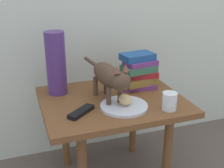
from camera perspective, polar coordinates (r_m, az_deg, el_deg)
name	(u,v)px	position (r m, az deg, el deg)	size (l,w,h in m)	color
side_table	(112,111)	(1.55, 0.00, -5.22)	(0.72, 0.58, 0.50)	brown
plate	(124,106)	(1.42, 2.32, -4.29)	(0.23, 0.23, 0.01)	silver
bread_roll	(125,100)	(1.42, 2.53, -3.03)	(0.08, 0.06, 0.05)	#E0BC7A
cat	(109,77)	(1.44, -0.52, 1.44)	(0.12, 0.48, 0.23)	#4C3828
book_stack	(139,71)	(1.63, 5.23, 2.44)	(0.20, 0.16, 0.19)	#72337A
green_vase	(56,63)	(1.56, -10.75, 3.94)	(0.10, 0.10, 0.33)	#4C2D72
candle_jar	(169,102)	(1.42, 11.01, -3.45)	(0.07, 0.07, 0.08)	silver
tv_remote	(81,112)	(1.37, -5.96, -5.35)	(0.15, 0.04, 0.02)	black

